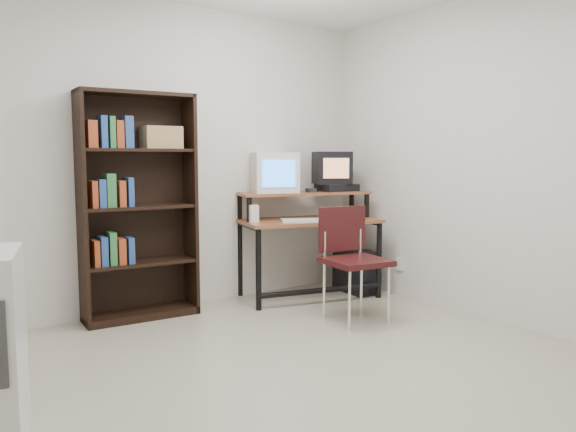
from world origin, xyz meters
TOP-DOWN VIEW (x-y plane):
  - floor at (0.00, 0.00)m, footprint 4.00×4.00m
  - back_wall at (0.00, 2.00)m, footprint 4.00×0.01m
  - right_wall at (2.00, 0.00)m, footprint 0.01×4.00m
  - computer_desk at (1.26, 1.62)m, footprint 1.38×0.91m
  - crt_monitor at (1.01, 1.84)m, footprint 0.51×0.51m
  - vcr at (1.61, 1.64)m, footprint 0.38×0.28m
  - crt_tv at (1.59, 1.69)m, footprint 0.44×0.43m
  - cd_spindle at (1.31, 1.65)m, footprint 0.16×0.16m
  - keyboard at (1.13, 1.47)m, footprint 0.51×0.40m
  - mousepad at (1.58, 1.42)m, footprint 0.24×0.21m
  - mouse at (1.58, 1.42)m, footprint 0.11×0.07m
  - desk_speaker at (0.69, 1.68)m, footprint 0.09×0.09m
  - pc_tower at (1.72, 1.49)m, footprint 0.23×0.46m
  - school_chair at (1.08, 0.82)m, footprint 0.51×0.51m
  - bookshelf at (-0.30, 1.86)m, footprint 0.93×0.35m
  - wall_outlet at (1.99, 1.15)m, footprint 0.02×0.08m

SIDE VIEW (x-z plane):
  - floor at x=0.00m, z-range -0.01..0.00m
  - pc_tower at x=1.72m, z-range 0.00..0.42m
  - wall_outlet at x=1.99m, z-range 0.24..0.36m
  - school_chair at x=1.08m, z-range 0.11..1.02m
  - computer_desk at x=1.26m, z-range 0.20..1.19m
  - mousepad at x=1.58m, z-range 0.72..0.73m
  - keyboard at x=1.13m, z-range 0.72..0.75m
  - mouse at x=1.58m, z-range 0.73..0.76m
  - desk_speaker at x=0.69m, z-range 0.72..0.89m
  - bookshelf at x=-0.30m, z-range 0.02..1.84m
  - cd_spindle at x=1.31m, z-range 0.97..1.02m
  - vcr at x=1.61m, z-range 0.97..1.05m
  - crt_monitor at x=1.01m, z-range 0.97..1.35m
  - crt_tv at x=1.59m, z-range 1.05..1.36m
  - back_wall at x=0.00m, z-range 0.00..2.60m
  - right_wall at x=2.00m, z-range 0.00..2.60m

